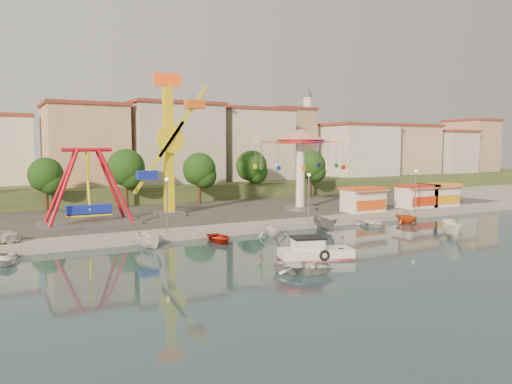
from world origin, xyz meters
TOP-DOWN VIEW (x-y plane):
  - ground at (0.00, 0.00)m, footprint 200.00×200.00m
  - quay_deck at (0.00, 62.00)m, footprint 200.00×100.00m
  - asphalt_pad at (0.00, 30.00)m, footprint 90.00×28.00m
  - hill_terrace at (0.00, 67.00)m, footprint 200.00×60.00m
  - pirate_ship_ride at (-13.38, 22.26)m, footprint 10.00×5.00m
  - kamikaze_tower at (-3.53, 24.33)m, footprint 6.13×3.10m
  - wave_swinger at (12.80, 21.85)m, footprint 11.60×11.60m
  - booth_left at (18.68, 16.49)m, footprint 5.40×3.78m
  - booth_mid at (27.91, 16.49)m, footprint 5.40×3.78m
  - booth_right at (32.18, 16.49)m, footprint 5.40×3.78m
  - lamp_post_1 at (-8.00, 13.00)m, footprint 0.14×0.14m
  - lamp_post_2 at (8.00, 13.00)m, footprint 0.14×0.14m
  - lamp_post_3 at (24.00, 13.00)m, footprint 0.14×0.14m
  - tree_1 at (-16.00, 36.24)m, footprint 4.35×4.35m
  - tree_2 at (-6.00, 35.81)m, footprint 5.02×5.02m
  - tree_3 at (4.00, 34.36)m, footprint 4.68×4.68m
  - tree_4 at (14.00, 37.35)m, footprint 4.86×4.86m
  - tree_5 at (24.00, 35.54)m, footprint 4.83×4.83m
  - building_2 at (-8.19, 51.96)m, footprint 11.95×9.28m
  - building_3 at (5.60, 48.80)m, footprint 12.59×10.50m
  - building_4 at (19.07, 52.20)m, footprint 10.75×9.23m
  - building_5 at (32.37, 50.33)m, footprint 12.77×10.96m
  - building_6 at (44.15, 48.77)m, footprint 8.23×8.98m
  - building_7 at (56.03, 53.70)m, footprint 11.59×10.93m
  - building_8 at (69.93, 47.19)m, footprint 12.84×9.28m
  - building_9 at (83.46, 49.95)m, footprint 12.95×9.17m
  - minaret at (36.00, 54.00)m, footprint 2.80×2.80m
  - cabin_motorboat at (-0.70, -0.31)m, footprint 6.03×3.69m
  - rowboat_a at (-3.74, -3.36)m, footprint 5.01×5.03m
  - skiff at (16.27, 0.86)m, footprint 4.05×4.61m
  - moored_boat_0 at (-21.91, 9.80)m, footprint 3.44×4.52m
  - moored_boat_2 at (-10.68, 9.80)m, footprint 2.01×3.95m
  - moored_boat_3 at (-4.18, 9.80)m, footprint 2.77×3.79m
  - moored_boat_4 at (1.45, 9.80)m, footprint 3.29×3.67m
  - moored_boat_5 at (7.83, 9.80)m, footprint 1.87×4.03m
  - moored_boat_6 at (14.31, 9.80)m, footprint 2.55×3.55m
  - moored_boat_7 at (19.30, 9.80)m, footprint 2.91×3.30m

SIDE VIEW (x-z plane):
  - ground at x=0.00m, z-range 0.00..0.00m
  - quay_deck at x=0.00m, z-range 0.00..0.60m
  - moored_boat_6 at x=14.31m, z-range 0.00..0.73m
  - moored_boat_3 at x=-4.18m, z-range 0.00..0.77m
  - rowboat_a at x=-3.74m, z-range 0.00..0.86m
  - moored_boat_0 at x=-21.91m, z-range 0.00..0.88m
  - cabin_motorboat at x=-0.70m, z-range -0.46..1.53m
  - asphalt_pad at x=0.00m, z-range 0.60..0.61m
  - moored_boat_2 at x=-10.68m, z-range 0.00..1.46m
  - moored_boat_5 at x=7.83m, z-range 0.00..1.51m
  - moored_boat_7 at x=19.30m, z-range 0.00..1.64m
  - moored_boat_4 at x=1.45m, z-range 0.00..1.73m
  - skiff at x=16.27m, z-range 0.00..1.74m
  - hill_terrace at x=0.00m, z-range 0.00..3.00m
  - booth_left at x=18.68m, z-range 0.62..3.70m
  - booth_mid at x=27.91m, z-range 0.62..3.70m
  - booth_right at x=32.18m, z-range 0.62..3.70m
  - lamp_post_1 at x=-8.00m, z-range 0.60..5.60m
  - lamp_post_2 at x=8.00m, z-range 0.60..5.60m
  - lamp_post_3 at x=24.00m, z-range 0.60..5.60m
  - pirate_ship_ride at x=-13.38m, z-range 0.39..8.39m
  - tree_1 at x=-16.00m, z-range 1.80..8.60m
  - tree_3 at x=4.00m, z-range 1.90..9.21m
  - tree_5 at x=24.00m, z-range 1.94..9.48m
  - tree_4 at x=14.00m, z-range 1.95..9.55m
  - tree_2 at x=-6.00m, z-range 1.99..9.84m
  - building_7 at x=56.03m, z-range 3.00..11.76m
  - building_3 at x=5.60m, z-range 3.00..12.20m
  - building_9 at x=83.46m, z-range 3.00..12.21m
  - building_4 at x=19.07m, z-range 3.00..12.24m
  - wave_swinger at x=12.80m, z-range 3.00..13.40m
  - kamikaze_tower at x=-3.53m, z-range 0.26..16.76m
  - building_5 at x=32.37m, z-range 3.00..14.21m
  - building_2 at x=-8.19m, z-range 3.00..14.23m
  - building_6 at x=44.15m, z-range 3.00..15.36m
  - building_8 at x=69.93m, z-range 3.00..15.58m
  - minaret at x=36.00m, z-range 3.55..21.55m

